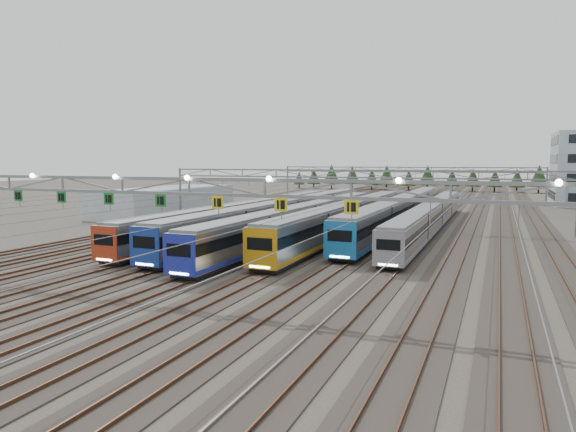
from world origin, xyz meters
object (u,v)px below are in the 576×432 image
at_px(train_a, 249,214).
at_px(west_shed, 167,200).
at_px(gantry_far, 405,174).
at_px(train_b, 288,213).
at_px(train_d, 349,217).
at_px(train_c, 305,219).
at_px(train_f, 432,216).
at_px(gantry_near, 188,190).
at_px(train_e, 403,210).
at_px(gantry_mid, 350,180).

height_order(train_a, west_shed, west_shed).
xyz_separation_m(gantry_far, west_shed, (-34.60, -39.45, -4.15)).
distance_m(train_b, train_d, 9.22).
height_order(train_c, train_f, train_c).
relative_size(train_b, train_d, 1.18).
relative_size(train_d, gantry_far, 0.91).
xyz_separation_m(train_f, west_shed, (-45.85, 5.93, 0.27)).
bearing_deg(gantry_far, train_b, -97.51).
bearing_deg(gantry_near, train_e, 81.17).
xyz_separation_m(train_a, gantry_far, (11.25, 53.79, 4.36)).
relative_size(train_f, gantry_far, 1.01).
distance_m(train_a, train_f, 24.02).
relative_size(train_b, gantry_mid, 1.07).
xyz_separation_m(train_a, gantry_near, (11.20, -31.33, 5.06)).
xyz_separation_m(train_e, gantry_mid, (-6.75, -3.62, 4.21)).
relative_size(train_e, west_shed, 2.07).
relative_size(train_c, train_f, 0.92).
xyz_separation_m(train_a, train_e, (18.00, 12.41, 0.15)).
xyz_separation_m(train_d, gantry_mid, (-2.25, 8.21, 4.22)).
relative_size(train_a, train_d, 1.06).
height_order(train_e, gantry_far, gantry_far).
height_order(train_d, gantry_mid, gantry_mid).
relative_size(gantry_near, west_shed, 1.88).
relative_size(train_b, train_f, 1.06).
xyz_separation_m(train_b, gantry_far, (6.75, 51.18, 4.25)).
height_order(train_c, train_d, train_d).
xyz_separation_m(train_f, gantry_far, (-11.25, 45.38, 4.42)).
relative_size(train_e, train_f, 1.08).
bearing_deg(train_f, train_a, -159.52).
bearing_deg(gantry_mid, gantry_far, 90.00).
bearing_deg(train_c, train_d, 39.08).
bearing_deg(gantry_near, gantry_far, 89.97).
distance_m(train_e, train_f, 6.03).
xyz_separation_m(train_c, west_shed, (-32.35, 17.41, 0.15)).
bearing_deg(train_e, train_b, -144.01).
height_order(train_b, gantry_far, gantry_far).
bearing_deg(gantry_far, train_f, -76.08).
height_order(train_b, west_shed, west_shed).
xyz_separation_m(gantry_near, west_shed, (-34.55, 45.67, -4.85)).
bearing_deg(train_d, gantry_near, -94.12).
bearing_deg(train_b, train_f, 17.86).
distance_m(gantry_near, gantry_mid, 40.12).
xyz_separation_m(train_a, west_shed, (-23.35, 14.34, 0.21)).
relative_size(train_b, gantry_near, 1.07).
xyz_separation_m(gantry_near, gantry_far, (0.05, 85.12, -0.70)).
bearing_deg(gantry_near, train_a, 109.68).
distance_m(train_a, gantry_far, 55.13).
height_order(train_d, train_f, train_d).
bearing_deg(gantry_mid, train_e, 28.20).
height_order(gantry_near, west_shed, gantry_near).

